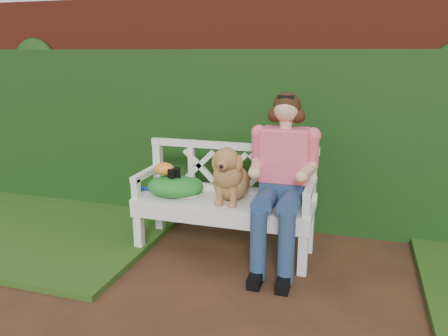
% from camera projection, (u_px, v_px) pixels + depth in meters
% --- Properties ---
extents(ground, '(60.00, 60.00, 0.00)m').
position_uv_depth(ground, '(250.00, 323.00, 2.79)').
color(ground, black).
extents(brick_wall, '(10.00, 0.30, 2.20)m').
position_uv_depth(brick_wall, '(299.00, 113.00, 4.26)').
color(brick_wall, maroon).
rests_on(brick_wall, ground).
extents(ivy_hedge, '(10.00, 0.18, 1.70)m').
position_uv_depth(ivy_hedge, '(294.00, 142.00, 4.12)').
color(ivy_hedge, '#153E0F').
rests_on(ivy_hedge, ground).
extents(grass_left, '(2.60, 2.00, 0.05)m').
position_uv_depth(grass_left, '(36.00, 225.00, 4.30)').
color(grass_left, black).
rests_on(grass_left, ground).
extents(garden_bench, '(1.59, 0.62, 0.48)m').
position_uv_depth(garden_bench, '(224.00, 226.00, 3.73)').
color(garden_bench, white).
rests_on(garden_bench, ground).
extents(seated_woman, '(0.75, 0.88, 1.35)m').
position_uv_depth(seated_woman, '(283.00, 183.00, 3.46)').
color(seated_woman, red).
rests_on(seated_woman, ground).
extents(dog, '(0.40, 0.49, 0.48)m').
position_uv_depth(dog, '(230.00, 173.00, 3.57)').
color(dog, '#B08029').
rests_on(dog, garden_bench).
extents(tennis_racket, '(0.72, 0.50, 0.03)m').
position_uv_depth(tennis_racket, '(179.00, 192.00, 3.79)').
color(tennis_racket, white).
rests_on(tennis_racket, garden_bench).
extents(green_bag, '(0.52, 0.42, 0.17)m').
position_uv_depth(green_bag, '(175.00, 186.00, 3.75)').
color(green_bag, green).
rests_on(green_bag, garden_bench).
extents(camera_item, '(0.13, 0.11, 0.07)m').
position_uv_depth(camera_item, '(174.00, 172.00, 3.72)').
color(camera_item, black).
rests_on(camera_item, green_bag).
extents(baseball_glove, '(0.20, 0.17, 0.11)m').
position_uv_depth(baseball_glove, '(164.00, 169.00, 3.74)').
color(baseball_glove, orange).
rests_on(baseball_glove, green_bag).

